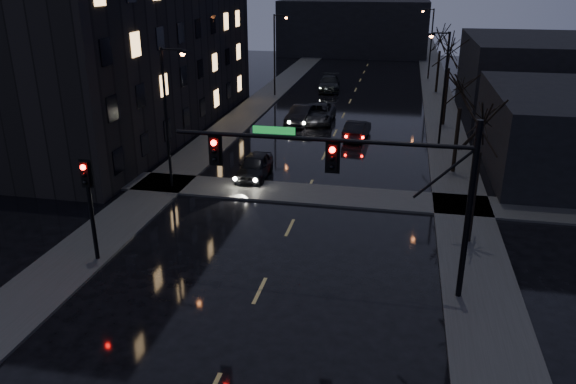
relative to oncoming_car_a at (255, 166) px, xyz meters
The scene contains 22 objects.
sidewalk_left 15.13m from the oncoming_car_a, 109.19° to the left, with size 3.00×140.00×0.12m, color #2D2D2B.
sidewalk_right 18.68m from the oncoming_car_a, 49.87° to the left, with size 3.00×140.00×0.12m, color #2D2D2B.
sidewalk_cross 4.23m from the oncoming_car_a, 32.23° to the right, with size 40.00×3.00×0.12m, color #2D2D2B.
apartment_block 16.79m from the oncoming_car_a, 144.43° to the left, with size 12.00×30.00×12.00m, color black.
commercial_right_near 19.83m from the oncoming_car_a, 15.49° to the left, with size 10.00×14.00×5.00m, color black.
commercial_right_far 34.21m from the oncoming_car_a, 53.03° to the left, with size 12.00×18.00×6.00m, color black.
far_block 57.37m from the oncoming_car_a, 89.47° to the left, with size 22.00×10.00×8.00m, color black.
signal_mast 14.47m from the oncoming_car_a, 57.83° to the right, with size 11.11×0.41×7.00m.
signal_pole_left 12.60m from the oncoming_car_a, 108.68° to the right, with size 0.35×0.41×4.53m.
tree_near 14.76m from the oncoming_car_a, 29.41° to the right, with size 3.52×3.52×8.08m.
tree_mid_a 13.38m from the oncoming_car_a, 15.34° to the left, with size 3.30×3.30×7.58m.
tree_mid_b 20.26m from the oncoming_car_a, 52.00° to the left, with size 3.74×3.74×8.59m.
tree_far 32.06m from the oncoming_car_a, 67.82° to the left, with size 3.43×3.43×7.88m.
streetlight_l_near 6.34m from the oncoming_car_a, 146.05° to the right, with size 1.53×0.28×8.00m.
streetlight_l_far 24.94m from the oncoming_car_a, 99.47° to the left, with size 1.53×0.28×8.00m.
streetlight_r_mid 15.03m from the oncoming_car_a, 39.84° to the left, with size 1.53×0.28×8.00m.
streetlight_r_far 39.11m from the oncoming_car_a, 73.40° to the left, with size 1.53×0.28×8.00m.
oncoming_car_a is the anchor object (origin of this frame).
oncoming_car_b 13.53m from the oncoming_car_a, 88.14° to the left, with size 1.61×4.61×1.52m, color black.
oncoming_car_c 14.61m from the oncoming_car_a, 83.19° to the left, with size 2.50×5.42×1.51m, color black.
oncoming_car_d 28.29m from the oncoming_car_a, 88.41° to the left, with size 2.17×5.34×1.55m, color black.
lead_car 11.38m from the oncoming_car_a, 62.06° to the left, with size 1.47×4.21×1.39m, color black.
Camera 1 is at (4.92, -10.54, 11.61)m, focal length 35.00 mm.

